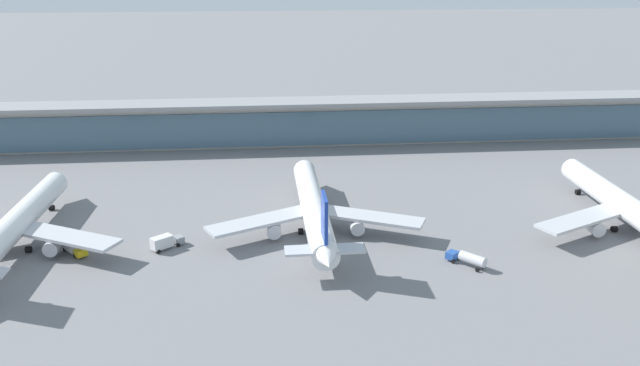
{
  "coord_description": "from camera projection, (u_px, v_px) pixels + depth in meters",
  "views": [
    {
      "loc": [
        -13.88,
        -129.61,
        61.2
      ],
      "look_at": [
        0.0,
        20.97,
        7.85
      ],
      "focal_mm": 37.1,
      "sensor_mm": 36.0,
      "label": 1
    }
  ],
  "objects": [
    {
      "name": "ground_plane",
      "position": [
        329.0,
        249.0,
        143.27
      ],
      "size": [
        1200.0,
        1200.0,
        0.0
      ],
      "primitive_type": "plane",
      "color": "slate"
    },
    {
      "name": "airliner_left_stand",
      "position": [
        13.0,
        227.0,
        141.33
      ],
      "size": [
        49.29,
        64.09,
        17.07
      ],
      "color": "white",
      "rests_on": "ground"
    },
    {
      "name": "airliner_centre_stand",
      "position": [
        314.0,
        209.0,
        150.96
      ],
      "size": [
        49.33,
        63.97,
        17.07
      ],
      "color": "white",
      "rests_on": "ground"
    },
    {
      "name": "airliner_right_stand",
      "position": [
        627.0,
        207.0,
        152.11
      ],
      "size": [
        49.33,
        63.95,
        17.07
      ],
      "color": "white",
      "rests_on": "ground"
    },
    {
      "name": "service_truck_near_nose_grey",
      "position": [
        165.0,
        242.0,
        142.85
      ],
      "size": [
        7.17,
        6.3,
        3.1
      ],
      "color": "gray",
      "rests_on": "ground"
    },
    {
      "name": "service_truck_mid_apron_blue",
      "position": [
        468.0,
        258.0,
        135.14
      ],
      "size": [
        7.4,
        7.92,
        2.95
      ],
      "color": "#234C9E",
      "rests_on": "ground"
    },
    {
      "name": "service_truck_by_tail_yellow",
      "position": [
        73.0,
        246.0,
        140.83
      ],
      "size": [
        6.51,
        7.03,
        3.1
      ],
      "color": "yellow",
      "rests_on": "ground"
    },
    {
      "name": "terminal_building",
      "position": [
        303.0,
        121.0,
        218.41
      ],
      "size": [
        258.85,
        12.8,
        15.2
      ],
      "color": "beige",
      "rests_on": "ground"
    }
  ]
}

